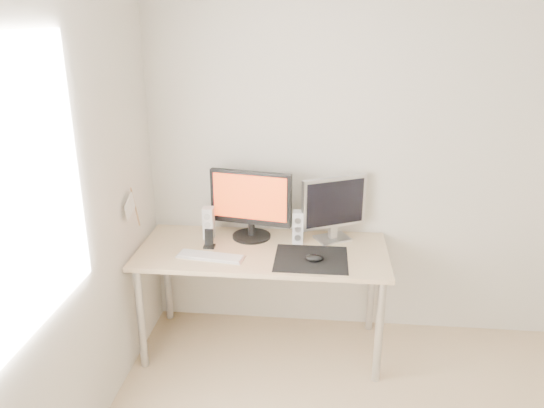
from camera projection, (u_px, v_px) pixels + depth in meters
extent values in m
plane|color=silver|center=(409.00, 160.00, 3.49)|extent=(3.50, 0.00, 3.50)
plane|color=silver|center=(6.00, 267.00, 2.02)|extent=(0.00, 3.50, 3.50)
cube|color=black|center=(311.00, 259.00, 3.27)|extent=(0.45, 0.40, 0.00)
ellipsoid|color=black|center=(314.00, 258.00, 3.23)|extent=(0.11, 0.07, 0.04)
cube|color=#D1B587|center=(263.00, 251.00, 3.41)|extent=(1.60, 0.70, 0.03)
cylinder|color=silver|center=(141.00, 318.00, 3.33)|extent=(0.05, 0.05, 0.70)
cylinder|color=silver|center=(379.00, 332.00, 3.20)|extent=(0.05, 0.05, 0.70)
cylinder|color=silver|center=(167.00, 276.00, 3.88)|extent=(0.05, 0.05, 0.70)
cylinder|color=silver|center=(372.00, 286.00, 3.74)|extent=(0.05, 0.05, 0.70)
cylinder|color=black|center=(252.00, 236.00, 3.59)|extent=(0.30, 0.30, 0.02)
cylinder|color=black|center=(251.00, 227.00, 3.57)|extent=(0.05, 0.05, 0.12)
cube|color=black|center=(251.00, 198.00, 3.49)|extent=(0.55, 0.14, 0.36)
cube|color=orange|center=(250.00, 198.00, 3.46)|extent=(0.49, 0.09, 0.30)
cube|color=#B4B4B6|center=(332.00, 238.00, 3.55)|extent=(0.27, 0.24, 0.01)
cube|color=#B4B4B7|center=(333.00, 230.00, 3.53)|extent=(0.06, 0.06, 0.10)
cube|color=#BABABC|center=(334.00, 202.00, 3.47)|extent=(0.42, 0.24, 0.34)
cube|color=black|center=(335.00, 203.00, 3.45)|extent=(0.37, 0.19, 0.30)
cube|color=white|center=(209.00, 223.00, 3.54)|extent=(0.07, 0.08, 0.22)
cylinder|color=silver|center=(208.00, 234.00, 3.52)|extent=(0.04, 0.01, 0.04)
cylinder|color=silver|center=(207.00, 225.00, 3.50)|extent=(0.04, 0.01, 0.04)
cylinder|color=silver|center=(207.00, 217.00, 3.48)|extent=(0.04, 0.01, 0.04)
cube|color=white|center=(298.00, 227.00, 3.47)|extent=(0.07, 0.08, 0.22)
cylinder|color=#B8B7BA|center=(298.00, 238.00, 3.46)|extent=(0.04, 0.01, 0.04)
cylinder|color=silver|center=(298.00, 229.00, 3.44)|extent=(0.04, 0.01, 0.04)
cylinder|color=#ACACAE|center=(298.00, 221.00, 3.42)|extent=(0.04, 0.01, 0.04)
cube|color=silver|center=(211.00, 257.00, 3.29)|extent=(0.43, 0.18, 0.01)
cube|color=white|center=(211.00, 256.00, 3.29)|extent=(0.41, 0.16, 0.01)
cube|color=black|center=(209.00, 246.00, 3.43)|extent=(0.07, 0.06, 0.02)
cube|color=black|center=(209.00, 237.00, 3.41)|extent=(0.06, 0.03, 0.11)
cylinder|color=#A57F54|center=(135.00, 207.00, 3.31)|extent=(0.01, 0.10, 0.29)
cube|color=white|center=(130.00, 206.00, 3.21)|extent=(0.00, 0.19, 0.15)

